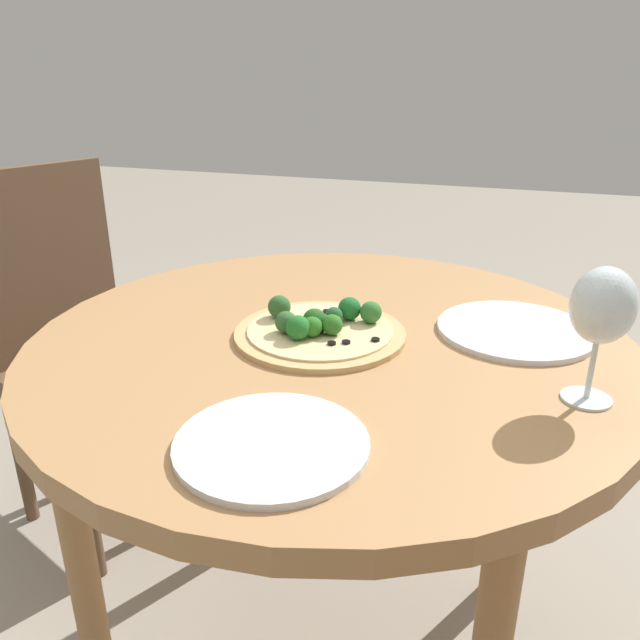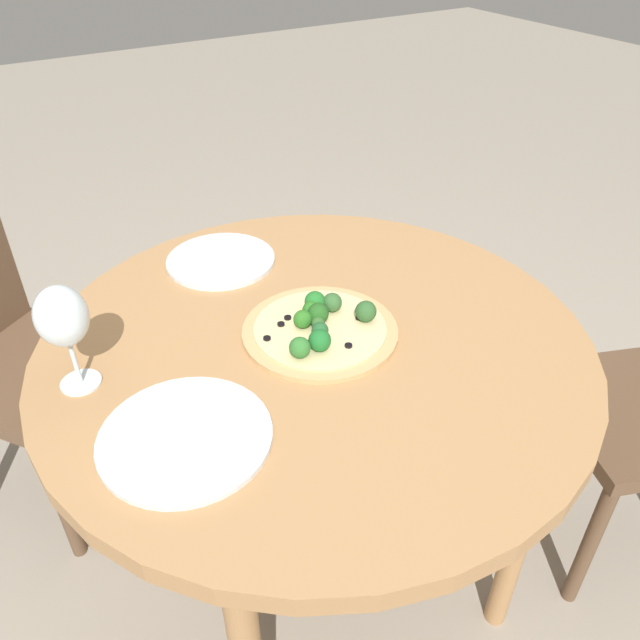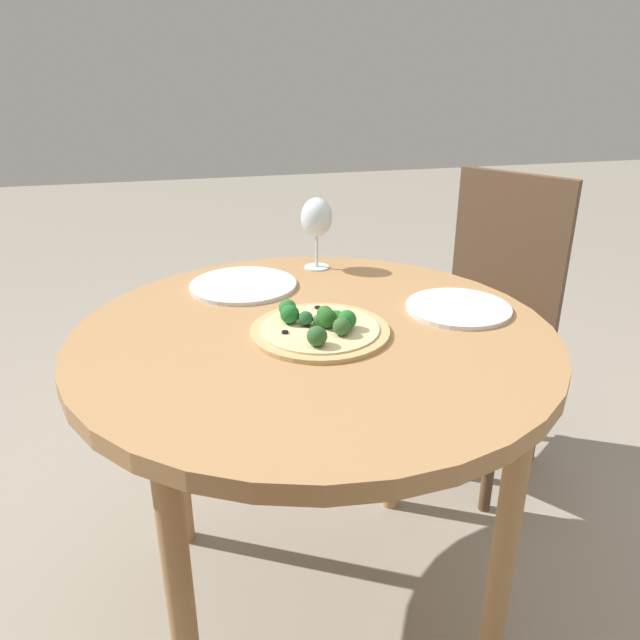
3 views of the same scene
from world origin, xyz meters
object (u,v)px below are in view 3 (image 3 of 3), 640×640
(pizza, at_px, (320,327))
(plate_far, at_px, (243,285))
(wine_glass, at_px, (317,219))
(chair_2, at_px, (487,319))
(plate_near, at_px, (458,308))

(pizza, height_order, plate_far, pizza)
(pizza, height_order, wine_glass, wine_glass)
(chair_2, distance_m, pizza, 0.91)
(chair_2, height_order, wine_glass, chair_2)
(pizza, distance_m, wine_glass, 0.45)
(wine_glass, bearing_deg, plate_near, 123.82)
(pizza, bearing_deg, plate_far, -68.94)
(chair_2, relative_size, plate_far, 3.66)
(plate_far, bearing_deg, plate_near, 150.09)
(wine_glass, relative_size, plate_near, 0.81)
(plate_near, bearing_deg, plate_far, -29.91)
(plate_near, distance_m, plate_far, 0.53)
(chair_2, xyz_separation_m, plate_far, (0.81, 0.21, 0.26))
(chair_2, distance_m, wine_glass, 0.72)
(pizza, xyz_separation_m, wine_glass, (-0.09, -0.42, 0.12))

